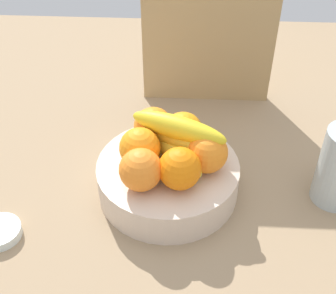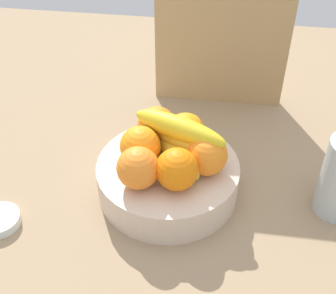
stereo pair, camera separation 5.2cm
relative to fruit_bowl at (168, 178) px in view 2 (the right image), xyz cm
name	(u,v)px [view 2 (the right image)]	position (x,y,z in cm)	size (l,w,h in cm)	color
ground_plane	(160,187)	(-1.86, 2.19, -4.61)	(180.00, 140.00, 3.00)	#9A7F5E
fruit_bowl	(168,178)	(0.00, 0.00, 0.00)	(24.71, 24.71, 6.22)	beige
orange_front_left	(138,168)	(-4.06, -5.22, 6.60)	(6.99, 6.99, 6.99)	orange
orange_front_right	(177,169)	(2.11, -4.63, 6.60)	(6.99, 6.99, 6.99)	orange
orange_center	(207,155)	(6.49, -0.48, 6.60)	(6.99, 6.99, 6.99)	orange
orange_back_left	(185,132)	(2.37, 4.93, 6.60)	(6.99, 6.99, 6.99)	orange
orange_back_right	(157,126)	(-2.93, 6.12, 6.60)	(6.99, 6.99, 6.99)	orange
orange_top_stack	(140,146)	(-4.73, 0.13, 6.60)	(6.99, 6.99, 6.99)	orange
banana_bunch	(176,138)	(1.10, 2.32, 7.31)	(17.25, 16.20, 8.40)	yellow
cutting_board	(223,26)	(6.93, 30.51, 14.89)	(28.00, 1.80, 36.00)	tan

